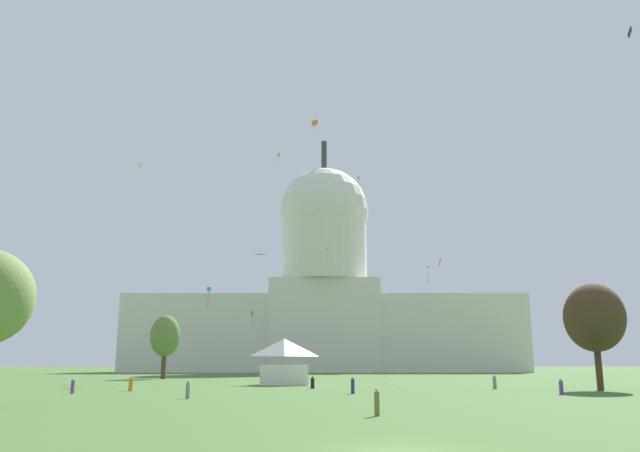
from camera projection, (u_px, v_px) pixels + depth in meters
The scene contains 24 objects.
ground_plane at pixel (397, 451), 23.63m from camera, with size 800.00×800.00×0.00m, color #42662D.
capitol_building at pixel (322, 296), 200.17m from camera, with size 124.03×28.88×75.67m.
event_tent at pixel (282, 361), 90.32m from camera, with size 7.48×5.99×6.52m.
tree_east_mid at pixel (592, 318), 75.13m from camera, with size 9.31×10.45×12.52m.
tree_west_far at pixel (163, 336), 121.74m from camera, with size 7.81×7.47×12.13m.
person_black_front_right at pixel (311, 383), 77.77m from camera, with size 0.66×0.66×1.53m.
person_grey_mid_right at pixel (186, 391), 56.69m from camera, with size 0.52×0.52×1.55m.
person_purple_aisle_center at pixel (559, 387), 64.16m from camera, with size 0.58×0.58×1.61m.
person_grey_back_left at pixel (493, 382), 77.18m from camera, with size 0.60×0.60×1.69m.
person_purple_lawn_far_right at pixel (70, 387), 65.87m from camera, with size 0.52×0.52×1.57m.
person_navy_back_center at pixel (351, 386), 65.43m from camera, with size 0.49×0.49×1.74m.
person_orange_back_right at pixel (129, 385), 71.40m from camera, with size 0.64×0.64×1.58m.
person_olive_mid_center at pixel (375, 403), 38.93m from camera, with size 0.40×0.40×1.67m.
kite_magenta_mid at pixel (424, 270), 120.84m from camera, with size 0.90×1.73×2.88m.
kite_red_mid at pixel (438, 262), 104.80m from camera, with size 0.38×0.81×1.26m.
kite_pink_high at pixel (357, 180), 167.50m from camera, with size 0.61×0.61×4.23m.
kite_green_low at pixel (250, 315), 126.73m from camera, with size 0.79×0.79×3.55m.
kite_lime_high at pixel (277, 156), 150.25m from camera, with size 0.67×1.13×3.07m.
kite_turquoise_low at pixel (207, 290), 115.26m from camera, with size 0.82×0.81×3.79m.
kite_blue_mid at pixel (258, 256), 108.14m from camera, with size 1.73×0.83×0.14m.
kite_black_high at pixel (628, 33), 69.88m from camera, with size 0.84×0.76×1.11m.
kite_cyan_mid at pixel (326, 250), 152.82m from camera, with size 0.62×0.71×3.28m.
kite_white_high at pixel (138, 165), 110.70m from camera, with size 0.95×0.67×0.92m.
kite_orange_high at pixel (313, 123), 146.14m from camera, with size 1.59×1.56×3.51m.
Camera 1 is at (-2.96, -24.88, 3.33)m, focal length 35.22 mm.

